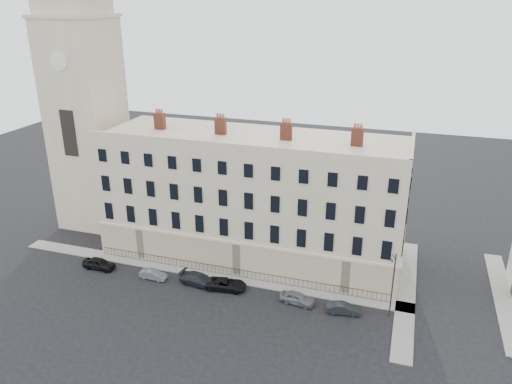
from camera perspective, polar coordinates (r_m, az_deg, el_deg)
ground at (r=52.79m, az=1.86°, el=-13.59°), size 160.00×160.00×0.00m
terrace at (r=60.81m, az=-0.34°, el=-0.53°), size 36.22×12.22×17.00m
church_tower at (r=70.39m, az=-19.10°, el=10.84°), size 8.00×8.13×44.00m
pavement_terrace at (r=59.63m, az=-6.17°, el=-9.14°), size 48.00×2.00×0.12m
pavement_east_return at (r=58.13m, az=16.79°, el=-10.92°), size 2.00×24.00×0.12m
pavement_adjacent at (r=60.91m, az=26.42°, el=-10.82°), size 2.00×20.00×0.12m
railings at (r=58.37m, az=-2.39°, el=-9.19°), size 35.00×0.04×0.96m
car_a at (r=62.75m, az=-17.51°, el=-7.79°), size 3.97×1.62×1.35m
car_b at (r=59.17m, az=-11.66°, el=-9.23°), size 3.26×1.21×1.06m
car_c at (r=57.16m, az=-6.50°, el=-9.91°), size 4.84×2.43×1.35m
car_d at (r=56.18m, az=-3.42°, el=-10.47°), size 4.68×2.59×1.24m
car_e at (r=53.96m, az=4.75°, el=-11.99°), size 3.88×1.97×1.27m
car_f at (r=53.10m, az=9.97°, el=-12.98°), size 3.57×1.68×1.13m
streetlamp at (r=51.75m, az=15.34°, el=-10.00°), size 0.53×1.52×7.17m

